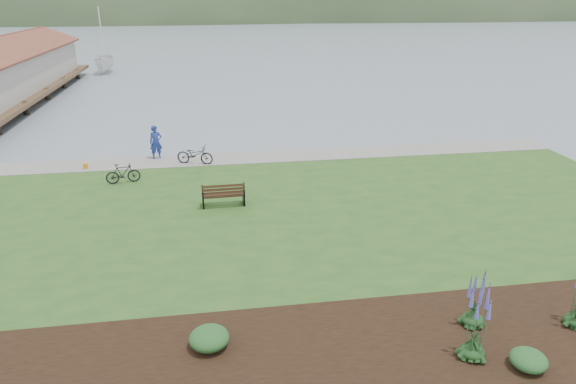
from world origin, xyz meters
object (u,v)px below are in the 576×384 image
Objects in this scene: person at (156,140)px; bicycle_a at (195,155)px; sailboat at (106,73)px; park_bench at (223,194)px.

person is 2.47m from bicycle_a.
sailboat is at bearing 88.20° from person.
bicycle_a is 0.08× the size of sailboat.
park_bench is 6.21m from bicycle_a.
person is 1.11× the size of bicycle_a.
sailboat reaches higher than park_bench.
sailboat is (-12.07, 43.88, -0.95)m from park_bench.
sailboat is (-10.81, 37.80, -0.92)m from bicycle_a.
bicycle_a is at bearing 100.26° from park_bench.
person reaches higher than park_bench.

